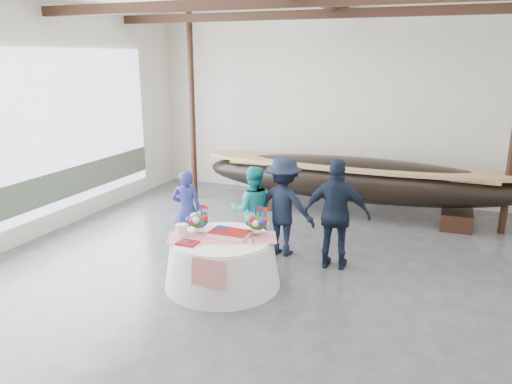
% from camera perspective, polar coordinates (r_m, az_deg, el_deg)
% --- Properties ---
extents(floor, '(10.00, 12.00, 0.01)m').
position_cam_1_polar(floor, '(7.48, 0.29, -12.26)').
color(floor, '#3D3D42').
rests_on(floor, ground).
extents(wall_back, '(10.00, 0.02, 4.50)m').
position_cam_1_polar(wall_back, '(12.46, 10.64, 9.52)').
color(wall_back, silver).
rests_on(wall_back, ground).
extents(pavilion_structure, '(9.80, 11.76, 4.50)m').
position_cam_1_polar(pavilion_structure, '(7.37, 2.70, 19.53)').
color(pavilion_structure, black).
rests_on(pavilion_structure, ground).
extents(open_bay, '(0.03, 7.00, 3.20)m').
position_cam_1_polar(open_bay, '(10.41, -23.79, 5.01)').
color(open_bay, silver).
rests_on(open_bay, ground).
extents(longboat_display, '(7.06, 1.41, 1.32)m').
position_cam_1_polar(longboat_display, '(11.14, 11.37, 1.47)').
color(longboat_display, black).
rests_on(longboat_display, ground).
extents(banquet_table, '(1.79, 1.79, 0.77)m').
position_cam_1_polar(banquet_table, '(7.81, -3.86, -7.90)').
color(banquet_table, white).
rests_on(banquet_table, ground).
extents(tabletop_items, '(1.74, 1.15, 0.40)m').
position_cam_1_polar(tabletop_items, '(7.77, -3.83, -3.82)').
color(tabletop_items, red).
rests_on(tabletop_items, banquet_table).
extents(guest_woman_blue, '(0.63, 0.54, 1.47)m').
position_cam_1_polar(guest_woman_blue, '(9.26, -7.93, -1.95)').
color(guest_woman_blue, navy).
rests_on(guest_woman_blue, ground).
extents(guest_woman_teal, '(0.95, 0.86, 1.60)m').
position_cam_1_polar(guest_woman_teal, '(8.88, -0.38, -2.09)').
color(guest_woman_teal, teal).
rests_on(guest_woman_teal, ground).
extents(guest_man_left, '(1.20, 0.75, 1.78)m').
position_cam_1_polar(guest_man_left, '(8.82, 3.18, -1.64)').
color(guest_man_left, black).
rests_on(guest_man_left, ground).
extents(guest_man_right, '(1.13, 0.54, 1.87)m').
position_cam_1_polar(guest_man_right, '(8.31, 9.21, -2.56)').
color(guest_man_right, black).
rests_on(guest_man_right, ground).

